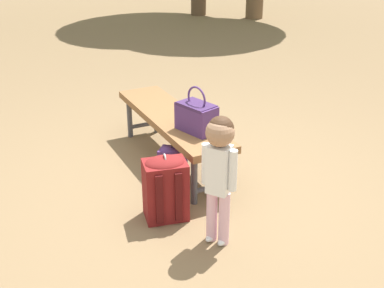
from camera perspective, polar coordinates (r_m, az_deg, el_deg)
ground_plane at (r=3.96m, az=0.90°, el=-5.69°), size 40.00×40.00×0.00m
park_bench at (r=4.28m, az=-2.29°, el=2.60°), size 1.64×0.66×0.45m
handbag at (r=3.90m, az=0.51°, el=3.22°), size 0.37×0.30×0.37m
child_standing at (r=3.13m, az=3.15°, el=-2.02°), size 0.19×0.19×0.90m
backpack_large at (r=3.56m, az=-3.06°, el=-4.83°), size 0.28×0.31×0.51m
backpack_small at (r=4.03m, az=-2.22°, el=-2.30°), size 0.24×0.26×0.35m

